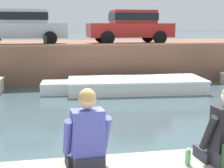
# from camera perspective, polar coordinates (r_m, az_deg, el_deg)

# --- Properties ---
(ground_plane) EXTENTS (400.00, 400.00, 0.00)m
(ground_plane) POSITION_cam_1_polar(r_m,az_deg,el_deg) (8.86, -1.52, -5.70)
(ground_plane) COLOR #3D5156
(far_quay_wall) EXTENTS (60.00, 6.00, 1.65)m
(far_quay_wall) POSITION_cam_1_polar(r_m,az_deg,el_deg) (16.23, -5.49, 4.70)
(far_quay_wall) COLOR brown
(far_quay_wall) RESTS_ON ground
(far_wall_coping) EXTENTS (60.00, 0.24, 0.08)m
(far_wall_coping) POSITION_cam_1_polar(r_m,az_deg,el_deg) (13.30, -4.59, 7.16)
(far_wall_coping) COLOR #9F6C52
(far_wall_coping) RESTS_ON far_quay_wall
(boat_moored_central_white) EXTENTS (6.23, 2.29, 0.51)m
(boat_moored_central_white) POSITION_cam_1_polar(r_m,az_deg,el_deg) (11.96, 3.21, -0.19)
(boat_moored_central_white) COLOR white
(boat_moored_central_white) RESTS_ON ground
(car_left_inner_silver) EXTENTS (4.14, 2.05, 1.54)m
(car_left_inner_silver) POSITION_cam_1_polar(r_m,az_deg,el_deg) (14.68, -16.15, 10.25)
(car_left_inner_silver) COLOR #B7BABC
(car_left_inner_silver) RESTS_ON far_quay_wall
(car_centre_red) EXTENTS (3.98, 2.04, 1.54)m
(car_centre_red) POSITION_cam_1_polar(r_m,az_deg,el_deg) (15.00, 3.42, 10.64)
(car_centre_red) COLOR #B2231E
(car_centre_red) RESTS_ON far_quay_wall
(mooring_bollard_mid) EXTENTS (0.15, 0.15, 0.45)m
(mooring_bollard_mid) POSITION_cam_1_polar(r_m,az_deg,el_deg) (13.37, -12.12, 7.83)
(mooring_bollard_mid) COLOR #2D2B28
(mooring_bollard_mid) RESTS_ON far_quay_wall
(person_seated_left) EXTENTS (0.56, 0.56, 0.97)m
(person_seated_left) POSITION_cam_1_polar(r_m,az_deg,el_deg) (3.61, -4.58, -9.92)
(person_seated_left) COLOR #282833
(person_seated_left) RESTS_ON near_quay
(bottle_drink) EXTENTS (0.06, 0.06, 0.20)m
(bottle_drink) POSITION_cam_1_polar(r_m,az_deg,el_deg) (3.92, 13.70, -12.85)
(bottle_drink) COLOR #4CB259
(bottle_drink) RESTS_ON near_quay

